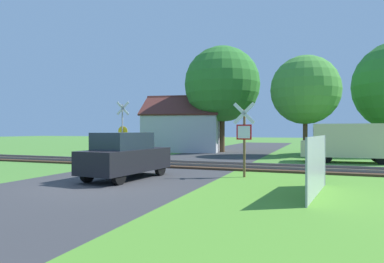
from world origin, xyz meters
name	(u,v)px	position (x,y,z in m)	size (l,w,h in m)	color
ground_plane	(100,185)	(0.00, 0.00, 0.00)	(160.00, 160.00, 0.00)	#4C8433
road_asphalt	(130,177)	(0.00, 2.00, 0.00)	(6.84, 80.00, 0.01)	#38383A
grass_verge	(289,214)	(6.42, -2.00, 0.00)	(6.00, 20.00, 0.01)	#54912D
rail_track	(177,165)	(0.00, 6.74, 0.06)	(60.00, 2.60, 0.22)	#422D1E
stop_sign_near	(244,135)	(4.26, 3.55, 1.69)	(0.88, 0.15, 2.98)	brown
crossing_sign_far	(123,128)	(-4.50, 8.69, 2.04)	(0.88, 0.15, 3.68)	#9E9EA5
house	(184,131)	(-4.29, 18.54, 1.78)	(7.55, 6.53, 5.00)	#B7B7BC
tree_right	(305,90)	(6.12, 16.39, 4.81)	(5.02, 5.02, 7.33)	#513823
tree_center	(222,84)	(-0.73, 18.49, 5.82)	(6.47, 6.47, 9.06)	#513823
mail_truck	(348,141)	(8.66, 11.77, 1.24)	(4.95, 2.02, 2.24)	beige
parked_car	(126,156)	(0.08, 1.52, 0.89)	(2.01, 4.14, 1.78)	black
fence_panel	(317,165)	(6.99, 0.64, 0.85)	(0.52, 3.77, 1.70)	#9E9EA5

